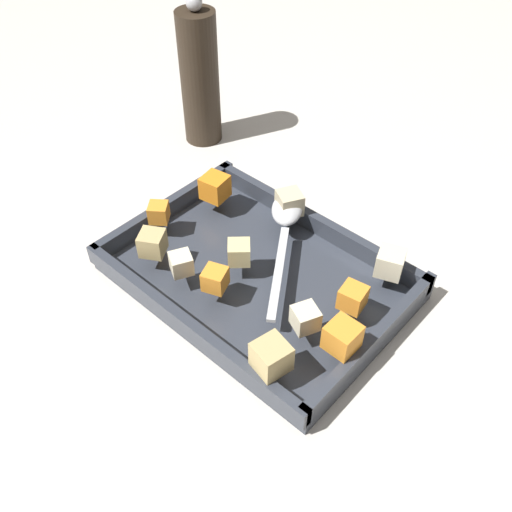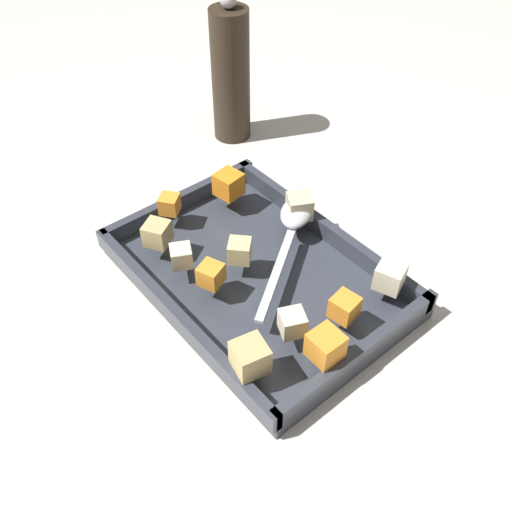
{
  "view_description": "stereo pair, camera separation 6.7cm",
  "coord_description": "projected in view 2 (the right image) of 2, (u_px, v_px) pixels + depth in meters",
  "views": [
    {
      "loc": [
        -0.33,
        0.36,
        0.52
      ],
      "look_at": [
        -0.01,
        0.0,
        0.05
      ],
      "focal_mm": 39.64,
      "sensor_mm": 36.0,
      "label": 1
    },
    {
      "loc": [
        -0.38,
        0.31,
        0.52
      ],
      "look_at": [
        -0.01,
        0.0,
        0.05
      ],
      "focal_mm": 39.64,
      "sensor_mm": 36.0,
      "label": 2
    }
  ],
  "objects": [
    {
      "name": "carrot_chunk_far_right",
      "position": [
        344.0,
        307.0,
        0.61
      ],
      "size": [
        0.03,
        0.03,
        0.03
      ],
      "primitive_type": "cube",
      "rotation": [
        0.0,
        0.0,
        0.16
      ],
      "color": "orange",
      "rests_on": "baking_dish"
    },
    {
      "name": "potato_chunk_near_spoon",
      "position": [
        250.0,
        357.0,
        0.56
      ],
      "size": [
        0.04,
        0.04,
        0.03
      ],
      "primitive_type": "cube",
      "rotation": [
        0.0,
        0.0,
        1.35
      ],
      "color": "tan",
      "rests_on": "baking_dish"
    },
    {
      "name": "pepper_mill",
      "position": [
        231.0,
        76.0,
        0.88
      ],
      "size": [
        0.06,
        0.06,
        0.23
      ],
      "color": "#2D2319",
      "rests_on": "ground_plane"
    },
    {
      "name": "serving_spoon",
      "position": [
        294.0,
        219.0,
        0.72
      ],
      "size": [
        0.14,
        0.19,
        0.02
      ],
      "rotation": [
        0.0,
        0.0,
        2.17
      ],
      "color": "silver",
      "rests_on": "baking_dish"
    },
    {
      "name": "potato_chunk_center",
      "position": [
        240.0,
        251.0,
        0.67
      ],
      "size": [
        0.04,
        0.04,
        0.03
      ],
      "primitive_type": "cube",
      "rotation": [
        0.0,
        0.0,
        0.76
      ],
      "color": "#E0CC89",
      "rests_on": "baking_dish"
    },
    {
      "name": "potato_chunk_heap_side",
      "position": [
        181.0,
        256.0,
        0.67
      ],
      "size": [
        0.03,
        0.03,
        0.02
      ],
      "primitive_type": "cube",
      "rotation": [
        0.0,
        0.0,
        2.66
      ],
      "color": "beige",
      "rests_on": "baking_dish"
    },
    {
      "name": "carrot_chunk_corner_nw",
      "position": [
        326.0,
        346.0,
        0.57
      ],
      "size": [
        0.03,
        0.03,
        0.03
      ],
      "primitive_type": "cube",
      "rotation": [
        0.0,
        0.0,
        1.56
      ],
      "color": "orange",
      "rests_on": "baking_dish"
    },
    {
      "name": "potato_chunk_back_center",
      "position": [
        292.0,
        323.0,
        0.6
      ],
      "size": [
        0.03,
        0.03,
        0.03
      ],
      "primitive_type": "cube",
      "rotation": [
        0.0,
        0.0,
        4.28
      ],
      "color": "beige",
      "rests_on": "baking_dish"
    },
    {
      "name": "potato_chunk_corner_ne",
      "position": [
        157.0,
        233.0,
        0.69
      ],
      "size": [
        0.04,
        0.04,
        0.03
      ],
      "primitive_type": "cube",
      "rotation": [
        0.0,
        0.0,
        0.54
      ],
      "color": "tan",
      "rests_on": "baking_dish"
    },
    {
      "name": "baking_dish",
      "position": [
        256.0,
        278.0,
        0.7
      ],
      "size": [
        0.35,
        0.24,
        0.04
      ],
      "color": "#333842",
      "rests_on": "ground_plane"
    },
    {
      "name": "potato_chunk_mid_left",
      "position": [
        299.0,
        206.0,
        0.73
      ],
      "size": [
        0.04,
        0.04,
        0.03
      ],
      "primitive_type": "cube",
      "rotation": [
        0.0,
        0.0,
        1.08
      ],
      "color": "beige",
      "rests_on": "baking_dish"
    },
    {
      "name": "carrot_chunk_rim_edge",
      "position": [
        209.0,
        273.0,
        0.65
      ],
      "size": [
        0.03,
        0.03,
        0.03
      ],
      "primitive_type": "cube",
      "rotation": [
        0.0,
        0.0,
        0.37
      ],
      "color": "orange",
      "rests_on": "baking_dish"
    },
    {
      "name": "potato_chunk_near_right",
      "position": [
        390.0,
        276.0,
        0.64
      ],
      "size": [
        0.04,
        0.04,
        0.03
      ],
      "primitive_type": "cube",
      "rotation": [
        0.0,
        0.0,
        5.07
      ],
      "color": "beige",
      "rests_on": "baking_dish"
    },
    {
      "name": "carrot_chunk_corner_se",
      "position": [
        229.0,
        184.0,
        0.76
      ],
      "size": [
        0.04,
        0.04,
        0.03
      ],
      "primitive_type": "cube",
      "rotation": [
        0.0,
        0.0,
        0.16
      ],
      "color": "orange",
      "rests_on": "baking_dish"
    },
    {
      "name": "carrot_chunk_near_left",
      "position": [
        169.0,
        204.0,
        0.74
      ],
      "size": [
        0.03,
        0.03,
        0.02
      ],
      "primitive_type": "cube",
      "rotation": [
        0.0,
        0.0,
        2.24
      ],
      "color": "orange",
      "rests_on": "baking_dish"
    },
    {
      "name": "ground_plane",
      "position": [
        255.0,
        280.0,
        0.71
      ],
      "size": [
        4.0,
        4.0,
        0.0
      ],
      "primitive_type": "plane",
      "color": "beige"
    }
  ]
}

